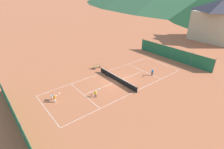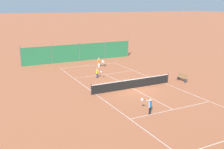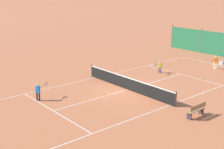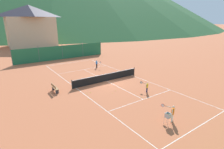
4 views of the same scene
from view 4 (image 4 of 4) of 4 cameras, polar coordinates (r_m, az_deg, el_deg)
ground_plane at (r=21.78m, az=-1.77°, el=-2.14°), size 600.00×600.00×0.00m
court_line_markings at (r=21.78m, az=-1.77°, el=-2.14°), size 8.25×23.85×0.01m
tennis_net at (r=21.62m, az=-1.78°, el=-0.90°), size 9.18×0.08×1.06m
windscreen_fence_far at (r=35.08m, az=-15.90°, el=6.97°), size 17.28×0.08×2.90m
player_near_service at (r=18.64m, az=11.24°, el=-3.78°), size 0.38×0.99×1.12m
player_far_baseline at (r=14.00m, az=19.06°, el=-11.54°), size 0.44×1.09×1.29m
player_near_baseline at (r=27.79m, az=-4.96°, el=3.72°), size 0.50×1.06×1.25m
tennis_ball_by_net_left at (r=18.46m, az=-6.98°, el=-5.88°), size 0.07×0.07×0.07m
tennis_ball_far_corner at (r=17.00m, az=-7.75°, el=-8.06°), size 0.07×0.07×0.07m
tennis_ball_alley_right at (r=17.50m, az=9.58°, el=-7.37°), size 0.07×0.07×0.07m
tennis_ball_mid_court at (r=18.76m, az=1.23°, el=-5.35°), size 0.07×0.07×0.07m
tennis_ball_near_corner at (r=18.23m, az=-8.17°, el=-6.25°), size 0.07×0.07×0.07m
tennis_ball_service_box at (r=18.23m, az=0.15°, el=-6.07°), size 0.07×0.07×0.07m
ball_hopper at (r=13.57m, az=17.82°, el=-12.82°), size 0.36×0.36×0.89m
courtside_bench at (r=19.43m, az=-18.22°, el=-4.12°), size 0.36×1.50×0.84m
alpine_chalet at (r=55.88m, az=-25.10°, el=14.39°), size 13.00×10.00×11.20m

